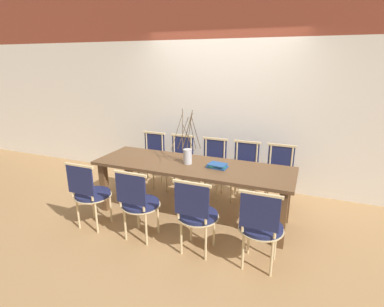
{
  "coord_description": "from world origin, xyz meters",
  "views": [
    {
      "loc": [
        1.38,
        -3.43,
        2.04
      ],
      "look_at": [
        0.0,
        0.0,
        0.89
      ],
      "focal_mm": 28.0,
      "sensor_mm": 36.0,
      "label": 1
    }
  ],
  "objects_px": {
    "chair_near_center": "(196,213)",
    "chair_far_center": "(212,165)",
    "vase_centerpiece": "(188,154)",
    "dining_table": "(192,171)",
    "book_stack": "(217,166)"
  },
  "relations": [
    {
      "from": "chair_near_center",
      "to": "chair_far_center",
      "type": "bearing_deg",
      "value": 102.12
    },
    {
      "from": "chair_far_center",
      "to": "vase_centerpiece",
      "type": "height_order",
      "value": "vase_centerpiece"
    },
    {
      "from": "dining_table",
      "to": "vase_centerpiece",
      "type": "bearing_deg",
      "value": 167.21
    },
    {
      "from": "chair_far_center",
      "to": "vase_centerpiece",
      "type": "distance_m",
      "value": 0.84
    },
    {
      "from": "chair_near_center",
      "to": "book_stack",
      "type": "bearing_deg",
      "value": 90.88
    },
    {
      "from": "dining_table",
      "to": "book_stack",
      "type": "xyz_separation_m",
      "value": [
        0.34,
        0.01,
        0.12
      ]
    },
    {
      "from": "chair_near_center",
      "to": "chair_far_center",
      "type": "xyz_separation_m",
      "value": [
        -0.32,
        1.51,
        0.0
      ]
    },
    {
      "from": "chair_near_center",
      "to": "vase_centerpiece",
      "type": "relative_size",
      "value": 1.24
    },
    {
      "from": "dining_table",
      "to": "chair_near_center",
      "type": "height_order",
      "value": "chair_near_center"
    },
    {
      "from": "chair_far_center",
      "to": "dining_table",
      "type": "bearing_deg",
      "value": 87.63
    },
    {
      "from": "vase_centerpiece",
      "to": "book_stack",
      "type": "height_order",
      "value": "vase_centerpiece"
    },
    {
      "from": "vase_centerpiece",
      "to": "book_stack",
      "type": "distance_m",
      "value": 0.43
    },
    {
      "from": "chair_near_center",
      "to": "vase_centerpiece",
      "type": "distance_m",
      "value": 0.96
    },
    {
      "from": "chair_near_center",
      "to": "chair_far_center",
      "type": "height_order",
      "value": "same"
    },
    {
      "from": "dining_table",
      "to": "vase_centerpiece",
      "type": "xyz_separation_m",
      "value": [
        -0.07,
        0.02,
        0.23
      ]
    }
  ]
}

